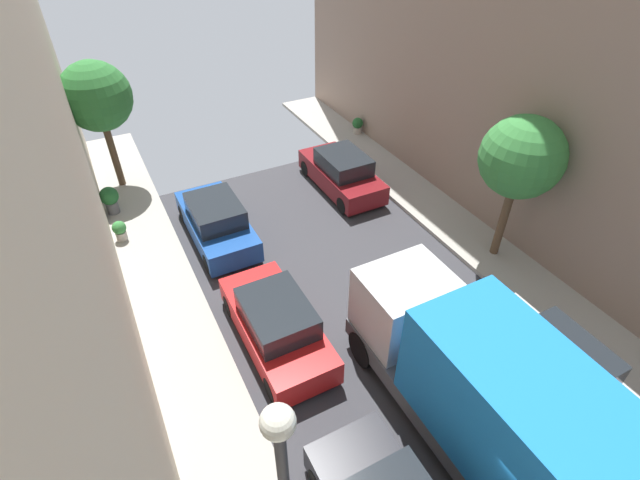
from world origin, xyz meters
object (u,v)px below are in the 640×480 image
object	(u,v)px
parked_car_left_4	(277,324)
potted_plant_2	(358,125)
parked_car_left_5	(216,222)
potted_plant_1	(120,230)
parked_car_right_2	(553,366)
street_tree_1	(522,158)
potted_plant_4	(110,199)
parked_car_right_3	(342,173)
street_tree_0	(96,97)
delivery_truck	(478,386)

from	to	relation	value
parked_car_left_4	potted_plant_2	bearing A→B (deg)	49.47
parked_car_left_5	potted_plant_1	distance (m)	3.27
parked_car_right_2	potted_plant_2	world-z (taller)	parked_car_right_2
street_tree_1	potted_plant_4	xyz separation A→B (m)	(-10.84, 8.21, -2.89)
parked_car_right_3	potted_plant_1	world-z (taller)	parked_car_right_3
parked_car_right_2	potted_plant_2	bearing A→B (deg)	77.99
potted_plant_4	street_tree_1	bearing A→B (deg)	-37.15
parked_car_right_3	potted_plant_1	xyz separation A→B (m)	(-8.40, 0.39, -0.17)
street_tree_0	potted_plant_4	bearing A→B (deg)	-107.51
parked_car_left_5	potted_plant_2	distance (m)	9.62
potted_plant_2	street_tree_1	bearing A→B (deg)	-93.41
potted_plant_1	parked_car_right_2	bearing A→B (deg)	-51.99
potted_plant_2	potted_plant_1	bearing A→B (deg)	-163.46
parked_car_right_2	delivery_truck	xyz separation A→B (m)	(-2.70, -0.05, 1.07)
parked_car_left_5	potted_plant_4	distance (m)	4.33
delivery_truck	street_tree_1	size ratio (longest dim) A/B	1.39
delivery_truck	potted_plant_1	distance (m)	12.28
parked_car_left_5	parked_car_right_3	world-z (taller)	same
parked_car_right_2	potted_plant_1	distance (m)	13.64
parked_car_left_4	potted_plant_1	xyz separation A→B (m)	(-3.00, 6.44, -0.17)
parked_car_right_3	street_tree_0	bearing A→B (deg)	151.89
parked_car_right_3	potted_plant_4	distance (m)	8.70
potted_plant_2	parked_car_right_3	bearing A→B (deg)	-128.51
potted_plant_1	parked_car_left_5	bearing A→B (deg)	-23.08
delivery_truck	potted_plant_2	distance (m)	15.34
parked_car_right_2	street_tree_1	xyz separation A→B (m)	(2.43, 4.37, 2.92)
parked_car_right_2	parked_car_right_3	bearing A→B (deg)	90.00
parked_car_left_5	potted_plant_1	bearing A→B (deg)	156.92
parked_car_right_2	potted_plant_1	bearing A→B (deg)	128.01
delivery_truck	street_tree_0	distance (m)	15.56
delivery_truck	potted_plant_1	size ratio (longest dim) A/B	9.11
delivery_truck	potted_plant_4	distance (m)	13.90
parked_car_left_5	street_tree_1	distance (m)	9.79
parked_car_right_3	delivery_truck	distance (m)	10.81
parked_car_right_3	potted_plant_1	size ratio (longest dim) A/B	5.80
potted_plant_1	potted_plant_4	xyz separation A→B (m)	(-0.01, 1.83, 0.21)
street_tree_1	parked_car_right_3	bearing A→B (deg)	112.06
parked_car_left_5	delivery_truck	bearing A→B (deg)	-74.17
delivery_truck	potted_plant_1	xyz separation A→B (m)	(-5.70, 10.80, -1.24)
street_tree_0	street_tree_1	distance (m)	14.41
street_tree_0	potted_plant_2	world-z (taller)	street_tree_0
parked_car_right_2	potted_plant_4	world-z (taller)	parked_car_right_2
street_tree_0	potted_plant_1	size ratio (longest dim) A/B	6.72
parked_car_left_5	delivery_truck	world-z (taller)	delivery_truck
parked_car_right_2	parked_car_right_3	xyz separation A→B (m)	(0.00, 10.36, 0.00)
parked_car_right_2	potted_plant_4	xyz separation A→B (m)	(-8.41, 12.58, 0.03)
delivery_truck	street_tree_0	xyz separation A→B (m)	(-5.10, 14.57, 1.96)
potted_plant_4	parked_car_right_3	bearing A→B (deg)	-14.80
parked_car_left_4	potted_plant_4	size ratio (longest dim) A/B	4.03
delivery_truck	potted_plant_2	bearing A→B (deg)	68.09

